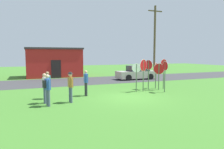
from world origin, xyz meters
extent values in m
plane|color=#3D7528|center=(0.00, 0.00, 0.00)|extent=(80.00, 80.00, 0.00)
cube|color=#38383A|center=(0.00, 9.28, 0.00)|extent=(60.00, 6.40, 0.01)
cube|color=#B2231E|center=(-2.99, 14.96, 1.68)|extent=(6.45, 4.05, 3.35)
cube|color=#383333|center=(-2.99, 14.96, 3.45)|extent=(6.65, 4.25, 0.20)
cube|color=black|center=(-2.99, 12.92, 1.05)|extent=(1.10, 0.08, 2.10)
cylinder|color=brown|center=(7.68, 8.87, 4.14)|extent=(0.24, 0.24, 8.27)
cube|color=brown|center=(7.68, 8.87, 7.67)|extent=(1.80, 0.12, 0.12)
cube|color=#B7B2A3|center=(5.09, 8.56, 0.53)|extent=(4.32, 1.85, 0.76)
cube|color=#2D333D|center=(5.34, 8.56, 1.21)|extent=(2.25, 1.56, 0.60)
cylinder|color=black|center=(3.75, 7.68, 0.32)|extent=(0.64, 0.23, 0.64)
cylinder|color=black|center=(3.77, 9.48, 0.32)|extent=(0.64, 0.23, 0.64)
cylinder|color=black|center=(6.41, 7.65, 0.32)|extent=(0.64, 0.23, 0.64)
cylinder|color=black|center=(6.44, 9.45, 0.32)|extent=(0.64, 0.23, 0.64)
cylinder|color=#51664C|center=(2.74, 2.25, 1.12)|extent=(0.09, 0.09, 2.24)
cylinder|color=white|center=(2.74, 2.25, 1.92)|extent=(0.22, 0.76, 0.78)
cylinder|color=red|center=(2.73, 2.25, 1.92)|extent=(0.21, 0.71, 0.73)
cylinder|color=#51664C|center=(3.98, 2.00, 1.16)|extent=(0.08, 0.08, 2.32)
cylinder|color=white|center=(3.98, 2.00, 2.05)|extent=(0.66, 0.11, 0.67)
cylinder|color=red|center=(3.98, 1.99, 2.05)|extent=(0.61, 0.11, 0.62)
cylinder|color=#51664C|center=(3.51, 2.40, 1.02)|extent=(0.10, 0.10, 2.04)
cylinder|color=white|center=(3.51, 2.40, 1.77)|extent=(0.49, 0.46, 0.66)
cylinder|color=red|center=(3.51, 2.39, 1.77)|extent=(0.46, 0.43, 0.61)
cylinder|color=#51664C|center=(3.15, 0.72, 1.10)|extent=(0.09, 0.07, 2.19)
cylinder|color=white|center=(3.15, 0.72, 1.90)|extent=(0.03, 0.69, 0.69)
cylinder|color=red|center=(3.14, 0.72, 1.90)|extent=(0.03, 0.64, 0.64)
cylinder|color=#51664C|center=(1.37, 1.73, 1.02)|extent=(0.09, 0.09, 2.04)
cylinder|color=white|center=(1.37, 1.73, 1.76)|extent=(0.61, 0.31, 0.67)
cylinder|color=red|center=(1.38, 1.74, 1.76)|extent=(0.56, 0.29, 0.62)
cylinder|color=#51664C|center=(3.32, 1.70, 1.00)|extent=(0.14, 0.15, 1.99)
cylinder|color=white|center=(3.32, 1.70, 1.63)|extent=(0.74, 0.52, 0.87)
cylinder|color=red|center=(3.32, 1.69, 1.63)|extent=(0.69, 0.49, 0.80)
cylinder|color=#51664C|center=(1.86, 1.56, 1.16)|extent=(0.09, 0.09, 2.31)
cylinder|color=white|center=(1.86, 1.56, 1.94)|extent=(0.82, 0.41, 0.91)
cylinder|color=red|center=(1.86, 1.55, 1.94)|extent=(0.76, 0.38, 0.84)
cylinder|color=#4C5670|center=(-5.16, 0.50, 0.44)|extent=(0.14, 0.14, 0.88)
cylinder|color=#4C5670|center=(-5.19, 0.28, 0.44)|extent=(0.14, 0.14, 0.88)
cube|color=beige|center=(-5.18, 0.39, 1.17)|extent=(0.27, 0.39, 0.58)
cylinder|color=beige|center=(-5.14, 0.63, 1.15)|extent=(0.09, 0.09, 0.52)
cylinder|color=beige|center=(-5.21, 0.15, 1.15)|extent=(0.09, 0.09, 0.52)
sphere|color=tan|center=(-5.18, 0.39, 1.58)|extent=(0.21, 0.21, 0.21)
cylinder|color=#4C5670|center=(-3.81, 0.16, 0.44)|extent=(0.14, 0.14, 0.88)
cylinder|color=#4C5670|center=(-3.79, -0.06, 0.44)|extent=(0.14, 0.14, 0.88)
cube|color=#B27533|center=(-3.80, 0.05, 1.17)|extent=(0.25, 0.38, 0.58)
cylinder|color=#B27533|center=(-3.82, 0.29, 1.15)|extent=(0.09, 0.09, 0.52)
cylinder|color=#B27533|center=(-3.78, -0.19, 1.15)|extent=(0.09, 0.09, 0.52)
sphere|color=beige|center=(-3.80, 0.05, 1.58)|extent=(0.21, 0.21, 0.21)
cylinder|color=#333338|center=(-3.80, 0.05, 1.64)|extent=(0.32, 0.32, 0.02)
cylinder|color=#333338|center=(-3.80, 0.05, 1.69)|extent=(0.19, 0.19, 0.09)
cylinder|color=#4C5670|center=(-5.09, -0.23, 0.44)|extent=(0.14, 0.14, 0.88)
cylinder|color=#4C5670|center=(-5.05, -0.45, 0.44)|extent=(0.14, 0.14, 0.88)
cube|color=#3860B7|center=(-5.07, -0.34, 1.17)|extent=(0.29, 0.40, 0.58)
cylinder|color=#3860B7|center=(-5.12, -0.10, 1.15)|extent=(0.09, 0.09, 0.52)
cylinder|color=#3860B7|center=(-5.02, -0.57, 1.15)|extent=(0.09, 0.09, 0.52)
sphere|color=beige|center=(-5.07, -0.34, 1.58)|extent=(0.21, 0.21, 0.21)
cube|color=#232328|center=(-5.24, -0.37, 1.19)|extent=(0.19, 0.28, 0.40)
cylinder|color=#2D2D33|center=(-2.48, 1.71, 0.44)|extent=(0.14, 0.14, 0.88)
cylinder|color=#2D2D33|center=(-2.49, 1.49, 0.44)|extent=(0.14, 0.14, 0.88)
cube|color=#3860B7|center=(-2.49, 1.60, 1.17)|extent=(0.24, 0.37, 0.58)
cylinder|color=#3860B7|center=(-2.47, 1.84, 1.15)|extent=(0.09, 0.09, 0.52)
cylinder|color=#3860B7|center=(-2.50, 1.36, 1.15)|extent=(0.09, 0.09, 0.52)
sphere|color=tan|center=(-2.49, 1.60, 1.58)|extent=(0.21, 0.21, 0.21)
cylinder|color=#7A6B56|center=(-4.96, 1.69, 0.44)|extent=(0.14, 0.14, 0.88)
cylinder|color=#7A6B56|center=(-4.87, 1.49, 0.44)|extent=(0.14, 0.14, 0.88)
cube|color=teal|center=(-4.92, 1.59, 1.17)|extent=(0.36, 0.42, 0.58)
cylinder|color=teal|center=(-5.02, 1.81, 1.15)|extent=(0.09, 0.09, 0.52)
cylinder|color=teal|center=(-4.81, 1.38, 1.15)|extent=(0.09, 0.09, 0.52)
sphere|color=#9E7051|center=(-4.92, 1.59, 1.58)|extent=(0.21, 0.21, 0.21)
camera|label=1|loc=(-6.01, -11.58, 2.72)|focal=33.15mm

